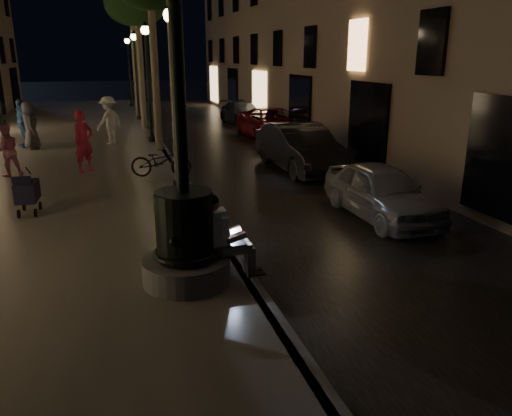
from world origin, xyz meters
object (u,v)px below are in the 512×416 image
object	(u,v)px
seated_man_laptop	(223,234)
pedestrian_white	(109,120)
car_rear	(243,113)
bicycle	(161,161)
tree_third	(136,0)
fountain_lamppost	(184,222)
car_second	(300,148)
lamp_curb_b	(148,67)
pedestrian_blue	(22,123)
car_third	(273,124)
lamp_curb_c	(136,64)
lamp_curb_d	(129,62)
pedestrian_pink	(7,150)
lamp_curb_a	(173,74)
car_front	(381,192)
tree_far	(131,5)
pedestrian_red	(83,141)
pedestrian_dark	(30,125)
stroller	(27,192)

from	to	relation	value
seated_man_laptop	pedestrian_white	size ratio (longest dim) A/B	0.74
car_rear	bicycle	size ratio (longest dim) A/B	2.34
tree_third	bicycle	distance (m)	11.90
fountain_lamppost	car_second	size ratio (longest dim) A/B	1.11
bicycle	lamp_curb_b	bearing A→B (deg)	13.24
car_rear	pedestrian_blue	size ratio (longest dim) A/B	2.25
lamp_curb_b	car_rear	world-z (taller)	lamp_curb_b
seated_man_laptop	car_third	distance (m)	15.38
pedestrian_white	bicycle	xyz separation A→B (m)	(1.37, -6.49, -0.49)
lamp_curb_c	car_rear	world-z (taller)	lamp_curb_c
car_third	lamp_curb_d	bearing A→B (deg)	107.61
tree_third	pedestrian_pink	world-z (taller)	tree_third
lamp_curb_b	pedestrian_white	xyz separation A→B (m)	(-1.67, -0.07, -2.08)
lamp_curb_a	bicycle	distance (m)	2.95
lamp_curb_b	car_front	world-z (taller)	lamp_curb_b
tree_third	car_front	bearing A→B (deg)	-74.38
car_front	car_second	xyz separation A→B (m)	(0.00, 5.24, 0.13)
seated_man_laptop	car_third	bearing A→B (deg)	68.70
tree_far	pedestrian_pink	world-z (taller)	tree_far
car_rear	pedestrian_red	world-z (taller)	pedestrian_red
lamp_curb_b	pedestrian_dark	world-z (taller)	lamp_curb_b
lamp_curb_b	car_second	xyz separation A→B (m)	(4.30, -6.15, -2.47)
lamp_curb_b	pedestrian_blue	distance (m)	5.37
tree_third	pedestrian_red	xyz separation A→B (m)	(-2.50, -9.18, -4.99)
car_third	pedestrian_red	world-z (taller)	pedestrian_red
stroller	pedestrian_white	size ratio (longest dim) A/B	0.56
lamp_curb_b	bicycle	distance (m)	7.05
lamp_curb_a	pedestrian_blue	distance (m)	9.69
pedestrian_red	car_third	bearing A→B (deg)	-8.48
pedestrian_white	pedestrian_blue	distance (m)	3.28
lamp_curb_d	tree_far	bearing A→B (deg)	-89.24
pedestrian_blue	lamp_curb_c	bearing A→B (deg)	121.96
stroller	pedestrian_red	bearing A→B (deg)	78.61
seated_man_laptop	lamp_curb_c	bearing A→B (deg)	89.78
fountain_lamppost	pedestrian_dark	bearing A→B (deg)	106.06
pedestrian_pink	pedestrian_red	bearing A→B (deg)	155.24
lamp_curb_a	lamp_curb_b	bearing A→B (deg)	90.00
lamp_curb_d	pedestrian_red	size ratio (longest dim) A/B	2.52
pedestrian_white	pedestrian_dark	distance (m)	2.95
lamp_curb_b	stroller	bearing A→B (deg)	-110.94
fountain_lamppost	car_front	size ratio (longest dim) A/B	1.39
lamp_curb_d	pedestrian_blue	bearing A→B (deg)	-107.24
tree_far	pedestrian_dark	bearing A→B (deg)	-114.11
lamp_curb_b	bicycle	size ratio (longest dim) A/B	2.67
fountain_lamppost	pedestrian_red	size ratio (longest dim) A/B	2.73
car_third	pedestrian_white	world-z (taller)	pedestrian_white
car_second	pedestrian_dark	world-z (taller)	pedestrian_dark
tree_far	lamp_curb_a	size ratio (longest dim) A/B	1.56
lamp_curb_b	car_rear	bearing A→B (deg)	46.13
car_front	car_third	xyz separation A→B (m)	(1.20, 11.71, 0.06)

